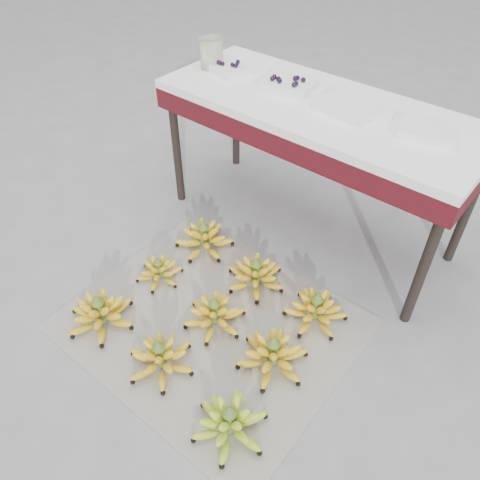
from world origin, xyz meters
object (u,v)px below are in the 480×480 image
Objects in this scene: bunch_back_right at (316,310)px; tray_far_left at (228,68)px; bunch_mid_left at (159,271)px; vendor_table at (318,120)px; tray_far_right at (428,131)px; glass_jar at (212,53)px; newspaper_mat at (211,324)px; bunch_front_left at (101,314)px; bunch_back_center at (256,275)px; tray_left at (288,85)px; bunch_front_right at (230,423)px; bunch_front_center at (161,358)px; bunch_mid_right at (273,355)px; bunch_back_left at (204,239)px; bunch_mid_center at (215,314)px; tray_right at (348,107)px.

tray_far_left reaches higher than bunch_back_right.
bunch_mid_left is 1.09m from vendor_table.
glass_jar is at bearing -178.13° from tray_far_right.
newspaper_mat is at bearing -153.06° from bunch_back_right.
bunch_back_center is (0.40, 0.65, -0.00)m from bunch_front_left.
glass_jar is (-0.10, -0.01, 0.06)m from tray_far_left.
tray_left reaches higher than newspaper_mat.
tray_far_right reaches higher than newspaper_mat.
newspaper_mat is 3.28× the size of bunch_front_right.
newspaper_mat is 0.31m from bunch_front_center.
bunch_front_center is at bearing -111.05° from tray_far_right.
tray_left is (-0.61, 0.89, 0.72)m from bunch_mid_right.
bunch_front_center is 0.41m from bunch_front_right.
bunch_back_center reaches higher than newspaper_mat.
tray_far_right is 1.20m from glass_jar.
vendor_table is at bearing -6.25° from tray_left.
tray_far_left is 0.95× the size of tray_left.
newspaper_mat is 0.53m from bunch_back_left.
bunch_back_left is at bearing -63.40° from tray_far_left.
bunch_back_right is at bearing 50.19° from bunch_front_left.
bunch_front_left is 1.36× the size of tray_far_left.
bunch_front_left is 1.41m from tray_far_left.
tray_left is (-0.66, 1.23, 0.72)m from bunch_front_right.
bunch_mid_center is at bearing -48.66° from glass_jar.
bunch_mid_left is 1.99× the size of glass_jar.
bunch_front_right is 0.78m from bunch_back_center.
bunch_back_center is 1.20m from glass_jar.
tray_left is at bearing 92.98° from bunch_front_left.
bunch_mid_center is at bearing -53.16° from tray_far_left.
tray_right is at bearing 100.16° from bunch_back_right.
tray_far_left is (-0.26, 0.51, 0.71)m from bunch_back_left.
bunch_back_center is (0.01, 0.64, 0.00)m from bunch_front_center.
tray_left is at bearing 129.50° from bunch_mid_center.
glass_jar is (-0.83, -0.01, 0.06)m from tray_right.
tray_far_left reaches higher than bunch_mid_center.
bunch_mid_left is 0.41m from bunch_mid_center.
newspaper_mat is 1.11m from vendor_table.
bunch_front_center is 1.04× the size of bunch_back_center.
bunch_back_right is 1.34m from tray_far_left.
vendor_table is at bearing 41.51° from bunch_back_left.
bunch_front_left is 1.16× the size of bunch_mid_left.
tray_far_left is at bearing 151.51° from bunch_front_right.
bunch_back_center is 0.94× the size of bunch_back_right.
tray_left is (-0.26, 0.57, 0.72)m from bunch_back_center.
bunch_front_right is 1.25× the size of bunch_mid_left.
tray_left reaches higher than bunch_mid_left.
bunch_mid_center is 0.23× the size of vendor_table.
tray_right is (0.15, 0.00, 0.11)m from vendor_table.
bunch_mid_right is at bearing -41.47° from tray_far_left.
tray_far_left is at bearing 149.23° from bunch_mid_center.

